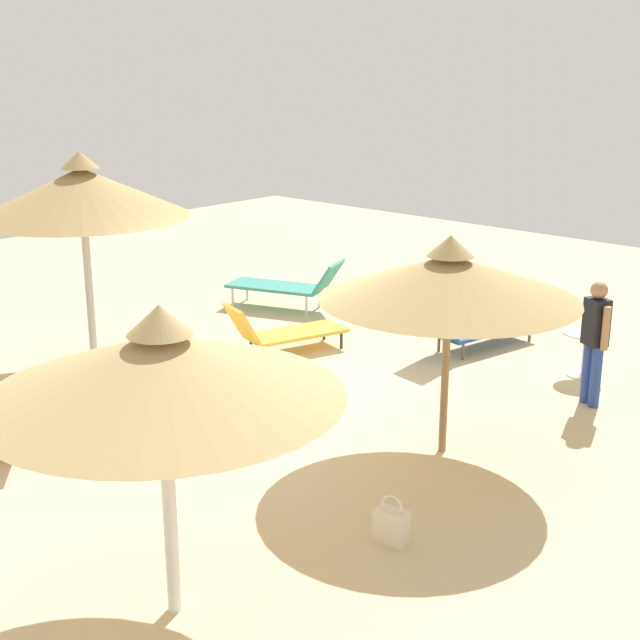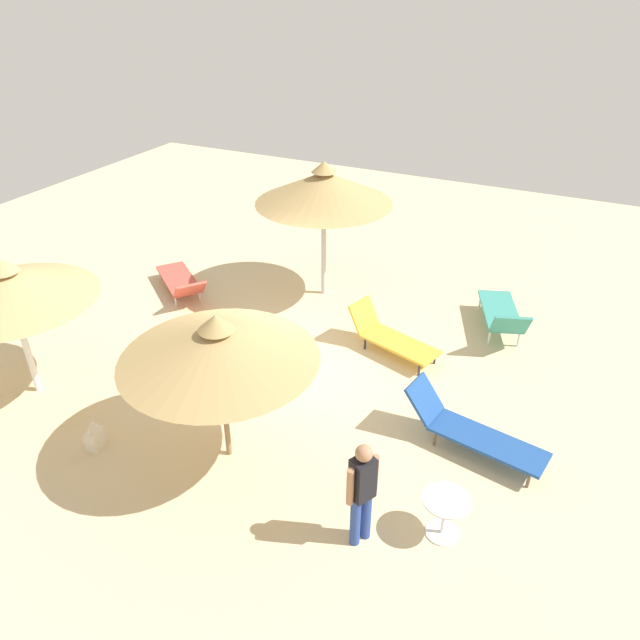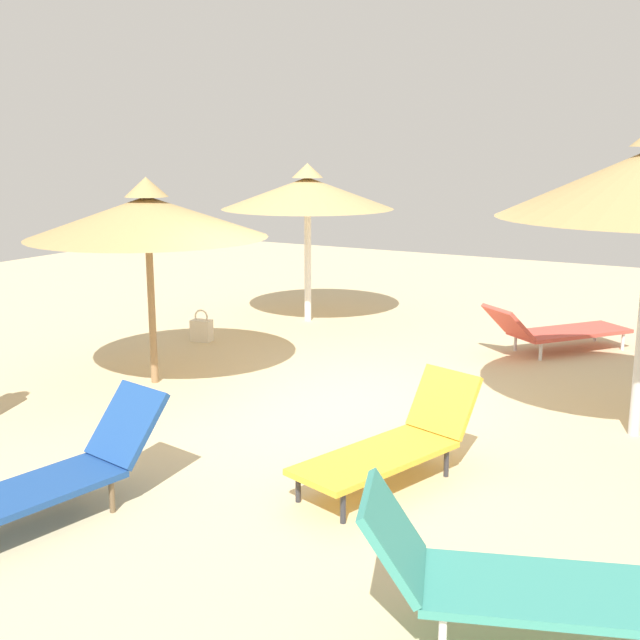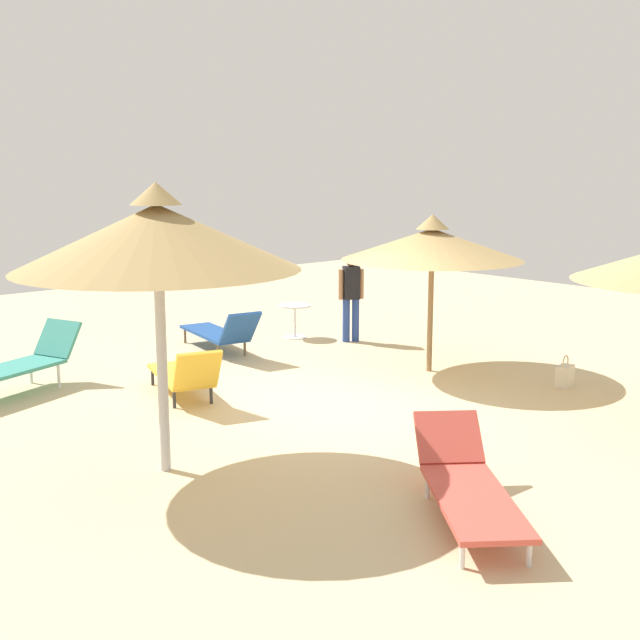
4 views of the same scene
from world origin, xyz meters
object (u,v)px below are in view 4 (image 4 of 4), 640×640
(parasol_umbrella_near_left, at_px, (157,237))
(lounge_chair_back, at_px, (220,332))
(lounge_chair_edge, at_px, (185,374))
(lounge_chair_far_left, at_px, (467,484))
(parasol_umbrella_near_right, at_px, (432,244))
(handbag, at_px, (565,375))
(lounge_chair_front, at_px, (19,363))
(side_table_round, at_px, (295,315))
(person_standing_center, at_px, (351,293))

(parasol_umbrella_near_left, relative_size, lounge_chair_back, 1.33)
(lounge_chair_edge, xyz_separation_m, lounge_chair_far_left, (4.88, -0.16, -0.03))
(parasol_umbrella_near_right, distance_m, lounge_chair_edge, 4.11)
(handbag, bearing_deg, lounge_chair_edge, -125.13)
(lounge_chair_far_left, xyz_separation_m, handbag, (-1.82, 4.51, -0.14))
(lounge_chair_far_left, bearing_deg, lounge_chair_edge, 178.12)
(parasol_umbrella_near_left, distance_m, handbag, 6.40)
(handbag, bearing_deg, lounge_chair_front, -129.13)
(lounge_chair_front, distance_m, handbag, 7.61)
(parasol_umbrella_near_left, relative_size, handbag, 6.37)
(lounge_chair_back, height_order, side_table_round, lounge_chair_back)
(person_standing_center, bearing_deg, parasol_umbrella_near_right, -13.84)
(parasol_umbrella_near_right, bearing_deg, handbag, 21.85)
(lounge_chair_far_left, relative_size, side_table_round, 3.31)
(handbag, height_order, side_table_round, side_table_round)
(lounge_chair_front, height_order, handbag, lounge_chair_front)
(lounge_chair_back, xyz_separation_m, lounge_chair_front, (0.22, -3.49, 0.08))
(parasol_umbrella_near_right, relative_size, lounge_chair_back, 1.23)
(side_table_round, bearing_deg, lounge_chair_back, -87.09)
(lounge_chair_edge, bearing_deg, person_standing_center, 105.28)
(lounge_chair_front, bearing_deg, side_table_round, 93.37)
(lounge_chair_back, bearing_deg, parasol_umbrella_near_right, 27.77)
(lounge_chair_front, xyz_separation_m, side_table_round, (-0.31, 5.18, -0.01))
(person_standing_center, bearing_deg, lounge_chair_front, -96.00)
(parasol_umbrella_near_left, distance_m, person_standing_center, 6.77)
(parasol_umbrella_near_left, height_order, lounge_chair_front, parasol_umbrella_near_left)
(lounge_chair_front, height_order, side_table_round, lounge_chair_front)
(lounge_chair_edge, distance_m, side_table_round, 4.17)
(parasol_umbrella_near_left, relative_size, side_table_round, 4.82)
(lounge_chair_back, distance_m, lounge_chair_front, 3.50)
(parasol_umbrella_near_left, bearing_deg, lounge_chair_edge, 143.26)
(lounge_chair_edge, distance_m, lounge_chair_front, 2.33)
(lounge_chair_front, bearing_deg, person_standing_center, 84.00)
(parasol_umbrella_near_left, xyz_separation_m, side_table_round, (-4.15, 5.20, -1.98))
(lounge_chair_front, bearing_deg, parasol_umbrella_near_left, -0.31)
(handbag, relative_size, side_table_round, 0.76)
(parasol_umbrella_near_left, xyz_separation_m, parasol_umbrella_near_right, (-0.92, 5.17, -0.46))
(lounge_chair_far_left, height_order, person_standing_center, person_standing_center)
(lounge_chair_back, xyz_separation_m, handbag, (5.02, 2.41, -0.18))
(lounge_chair_edge, relative_size, handbag, 4.03)
(parasol_umbrella_near_right, xyz_separation_m, side_table_round, (-3.23, 0.03, -1.52))
(parasol_umbrella_near_left, bearing_deg, side_table_round, 128.59)
(parasol_umbrella_near_right, relative_size, lounge_chair_front, 1.32)
(person_standing_center, bearing_deg, side_table_round, -149.30)
(lounge_chair_far_left, relative_size, person_standing_center, 1.29)
(lounge_chair_edge, height_order, lounge_chair_back, lounge_chair_back)
(person_standing_center, height_order, side_table_round, person_standing_center)
(parasol_umbrella_near_right, height_order, lounge_chair_edge, parasol_umbrella_near_right)
(parasol_umbrella_near_right, height_order, handbag, parasol_umbrella_near_right)
(person_standing_center, height_order, handbag, person_standing_center)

